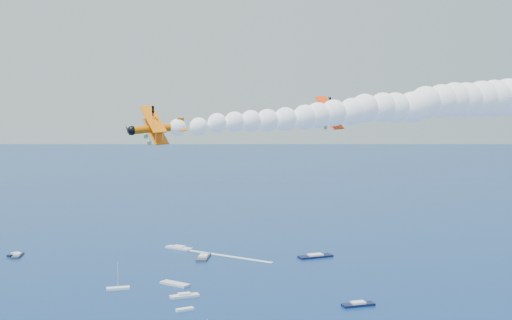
{
  "coord_description": "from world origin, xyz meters",
  "views": [
    {
      "loc": [
        -15.72,
        -84.35,
        56.86
      ],
      "look_at": [
        -8.66,
        17.42,
        48.6
      ],
      "focal_mm": 46.59,
      "sensor_mm": 36.0,
      "label": 1
    }
  ],
  "objects": [
    {
      "name": "smoke_trail_trail",
      "position": [
        6.34,
        13.13,
        56.24
      ],
      "size": [
        62.16,
        37.04,
        10.71
      ],
      "primitive_type": null,
      "rotation": [
        0.0,
        0.0,
        3.43
      ],
      "color": "white"
    },
    {
      "name": "spectator_boats",
      "position": [
        -2.69,
        110.8,
        0.35
      ],
      "size": [
        214.77,
        167.76,
        0.7
      ],
      "color": "white",
      "rests_on": "ground"
    },
    {
      "name": "biplane_trail",
      "position": [
        -22.74,
        4.6,
        53.93
      ],
      "size": [
        10.1,
        11.79,
        8.67
      ],
      "primitive_type": null,
      "rotation": [
        -0.4,
        0.07,
        3.43
      ],
      "color": "#DC5F04"
    },
    {
      "name": "boat_wakes",
      "position": [
        28.8,
        120.62,
        0.03
      ],
      "size": [
        204.21,
        123.63,
        0.04
      ],
      "color": "white",
      "rests_on": "ground"
    },
    {
      "name": "smoke_trail_lead",
      "position": [
        35.19,
        35.89,
        57.58
      ],
      "size": [
        61.72,
        27.12,
        10.71
      ],
      "primitive_type": null,
      "rotation": [
        0.0,
        0.0,
        3.33
      ],
      "color": "white"
    },
    {
      "name": "biplane_lead",
      "position": [
        5.42,
        30.24,
        55.27
      ],
      "size": [
        10.08,
        12.19,
        9.6
      ],
      "primitive_type": null,
      "rotation": [
        -0.44,
        0.07,
        3.33
      ],
      "color": "#FE3605"
    }
  ]
}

